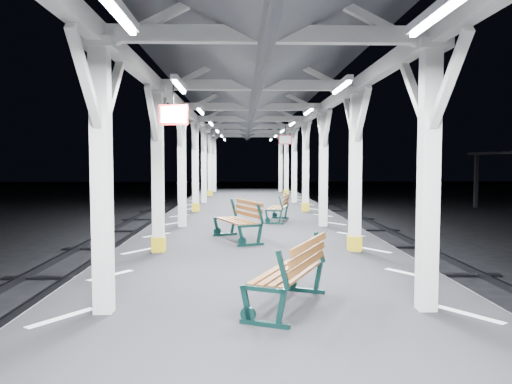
{
  "coord_description": "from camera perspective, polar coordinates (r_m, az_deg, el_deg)",
  "views": [
    {
      "loc": [
        -0.29,
        -8.08,
        2.87
      ],
      "look_at": [
        -0.01,
        2.57,
        2.2
      ],
      "focal_mm": 35.0,
      "sensor_mm": 36.0,
      "label": 1
    }
  ],
  "objects": [
    {
      "name": "ground",
      "position": [
        8.58,
        0.52,
        -15.95
      ],
      "size": [
        120.0,
        120.0,
        0.0
      ],
      "primitive_type": "plane",
      "color": "black",
      "rests_on": "ground"
    },
    {
      "name": "platform",
      "position": [
        8.42,
        0.53,
        -12.74
      ],
      "size": [
        6.0,
        50.0,
        1.0
      ],
      "primitive_type": "cube",
      "color": "black",
      "rests_on": "ground"
    },
    {
      "name": "hazard_stripes_left",
      "position": [
        8.57,
        -16.3,
        -9.13
      ],
      "size": [
        1.0,
        48.0,
        0.01
      ],
      "primitive_type": "cube",
      "color": "silver",
      "rests_on": "platform"
    },
    {
      "name": "hazard_stripes_right",
      "position": [
        8.73,
        17.01,
        -8.9
      ],
      "size": [
        1.0,
        48.0,
        0.01
      ],
      "primitive_type": "cube",
      "color": "silver",
      "rests_on": "platform"
    },
    {
      "name": "canopy",
      "position": [
        8.24,
        0.55,
        15.42
      ],
      "size": [
        5.4,
        49.0,
        4.65
      ],
      "color": "silver",
      "rests_on": "platform"
    },
    {
      "name": "bench_near",
      "position": [
        6.39,
        4.35,
        -9.03
      ],
      "size": [
        1.2,
        1.74,
        0.89
      ],
      "rotation": [
        0.0,
        0.0,
        -0.41
      ],
      "color": "#0E2D2A",
      "rests_on": "platform"
    },
    {
      "name": "bench_mid",
      "position": [
        11.71,
        -1.72,
        -3.14
      ],
      "size": [
        1.21,
        1.83,
        0.93
      ],
      "rotation": [
        0.0,
        0.0,
        0.38
      ],
      "color": "#0E2D2A",
      "rests_on": "platform"
    },
    {
      "name": "bench_far",
      "position": [
        15.4,
        2.79,
        -1.71
      ],
      "size": [
        0.87,
        1.63,
        0.84
      ],
      "rotation": [
        0.0,
        0.0,
        -0.2
      ],
      "color": "#0E2D2A",
      "rests_on": "platform"
    }
  ]
}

